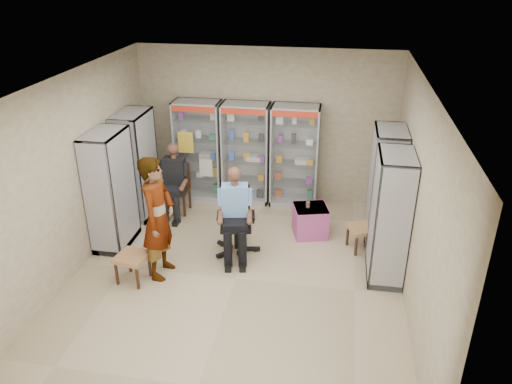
% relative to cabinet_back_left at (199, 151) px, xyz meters
% --- Properties ---
extents(floor, '(6.00, 6.00, 0.00)m').
position_rel_cabinet_back_left_xyz_m(floor, '(1.30, -2.73, -1.00)').
color(floor, tan).
rests_on(floor, ground).
extents(room_shell, '(5.02, 6.02, 3.01)m').
position_rel_cabinet_back_left_xyz_m(room_shell, '(1.30, -2.73, 0.97)').
color(room_shell, '#C2B390').
rests_on(room_shell, ground).
extents(cabinet_back_left, '(0.90, 0.50, 2.00)m').
position_rel_cabinet_back_left_xyz_m(cabinet_back_left, '(0.00, 0.00, 0.00)').
color(cabinet_back_left, silver).
rests_on(cabinet_back_left, floor).
extents(cabinet_back_mid, '(0.90, 0.50, 2.00)m').
position_rel_cabinet_back_left_xyz_m(cabinet_back_mid, '(0.95, 0.00, 0.00)').
color(cabinet_back_mid, '#9FA0A6').
rests_on(cabinet_back_mid, floor).
extents(cabinet_back_right, '(0.90, 0.50, 2.00)m').
position_rel_cabinet_back_left_xyz_m(cabinet_back_right, '(1.90, 0.00, 0.00)').
color(cabinet_back_right, '#BABDC2').
rests_on(cabinet_back_right, floor).
extents(cabinet_right_far, '(0.90, 0.50, 2.00)m').
position_rel_cabinet_back_left_xyz_m(cabinet_right_far, '(3.53, -1.13, 0.00)').
color(cabinet_right_far, '#ADB0B5').
rests_on(cabinet_right_far, floor).
extents(cabinet_right_near, '(0.90, 0.50, 2.00)m').
position_rel_cabinet_back_left_xyz_m(cabinet_right_near, '(3.53, -2.23, 0.00)').
color(cabinet_right_near, silver).
rests_on(cabinet_right_near, floor).
extents(cabinet_left_far, '(0.90, 0.50, 2.00)m').
position_rel_cabinet_back_left_xyz_m(cabinet_left_far, '(-0.93, -0.93, 0.00)').
color(cabinet_left_far, '#B1B5B9').
rests_on(cabinet_left_far, floor).
extents(cabinet_left_near, '(0.90, 0.50, 2.00)m').
position_rel_cabinet_back_left_xyz_m(cabinet_left_near, '(-0.93, -2.03, 0.00)').
color(cabinet_left_near, '#ADB0B5').
rests_on(cabinet_left_near, floor).
extents(wooden_chair, '(0.42, 0.42, 0.94)m').
position_rel_cabinet_back_left_xyz_m(wooden_chair, '(-0.25, -0.73, -0.53)').
color(wooden_chair, black).
rests_on(wooden_chair, floor).
extents(seated_customer, '(0.44, 0.60, 1.34)m').
position_rel_cabinet_back_left_xyz_m(seated_customer, '(-0.25, -0.78, -0.33)').
color(seated_customer, black).
rests_on(seated_customer, floor).
extents(office_chair, '(0.73, 0.73, 1.14)m').
position_rel_cabinet_back_left_xyz_m(office_chair, '(1.15, -1.96, -0.43)').
color(office_chair, black).
rests_on(office_chair, floor).
extents(seated_shopkeeper, '(0.59, 0.74, 1.46)m').
position_rel_cabinet_back_left_xyz_m(seated_shopkeeper, '(1.15, -2.01, -0.27)').
color(seated_shopkeeper, '#739FE5').
rests_on(seated_shopkeeper, floor).
extents(pink_trunk, '(0.68, 0.66, 0.54)m').
position_rel_cabinet_back_left_xyz_m(pink_trunk, '(2.32, -1.18, -0.73)').
color(pink_trunk, '#AD457B').
rests_on(pink_trunk, floor).
extents(tea_glass, '(0.07, 0.07, 0.10)m').
position_rel_cabinet_back_left_xyz_m(tea_glass, '(2.26, -1.18, -0.41)').
color(tea_glass, '#612708').
rests_on(tea_glass, pink_trunk).
extents(woven_stool_a, '(0.56, 0.56, 0.42)m').
position_rel_cabinet_back_left_xyz_m(woven_stool_a, '(3.20, -1.53, -0.79)').
color(woven_stool_a, olive).
rests_on(woven_stool_a, floor).
extents(woven_stool_b, '(0.51, 0.51, 0.44)m').
position_rel_cabinet_back_left_xyz_m(woven_stool_b, '(-0.22, -3.02, -0.78)').
color(woven_stool_b, olive).
rests_on(woven_stool_b, floor).
extents(standing_man, '(0.51, 0.74, 1.94)m').
position_rel_cabinet_back_left_xyz_m(standing_man, '(0.15, -2.76, -0.03)').
color(standing_man, gray).
rests_on(standing_man, floor).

